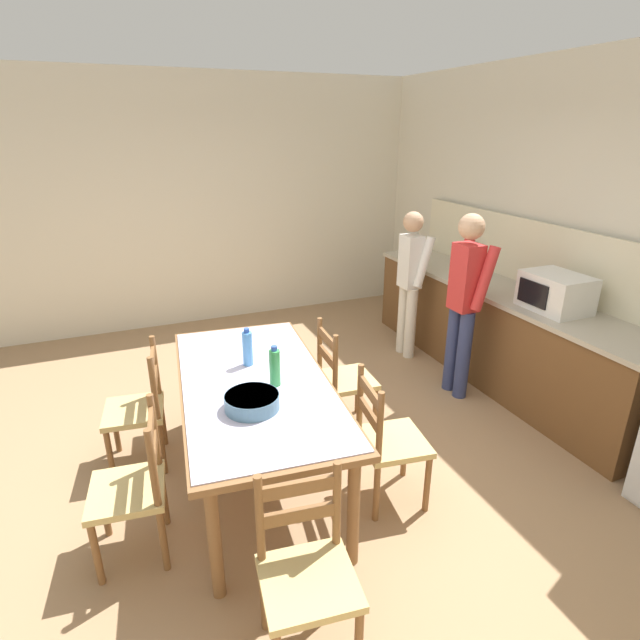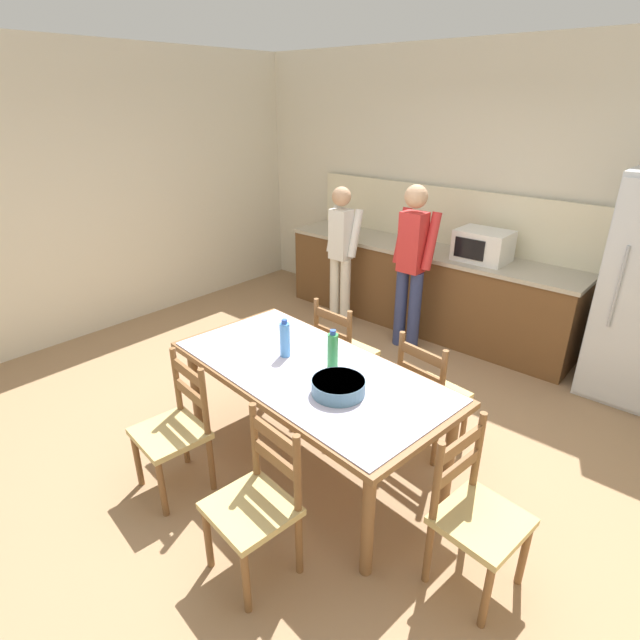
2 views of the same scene
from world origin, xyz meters
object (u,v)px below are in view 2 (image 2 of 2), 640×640
Objects in this scene: chair_side_far_left at (343,353)px; chair_head_end at (475,515)px; serving_bowl at (338,386)px; chair_side_near_left at (175,430)px; chair_side_far_right at (430,394)px; person_at_counter at (412,260)px; dining_table at (309,379)px; chair_side_near_right at (257,504)px; microwave at (483,246)px; bottle_near_centre at (285,339)px; person_at_sink at (341,249)px; bottle_off_centre at (333,351)px.

chair_head_end is at bearing 153.89° from chair_side_far_left.
chair_side_near_left is (-0.84, -0.62, -0.38)m from serving_bowl.
chair_side_near_left is (-0.15, -1.52, 0.00)m from chair_side_far_left.
person_at_counter reaches higher than chair_side_far_right.
dining_table is at bearing 61.70° from chair_side_near_left.
chair_side_near_right is at bearing -87.60° from serving_bowl.
chair_side_near_right reaches higher than serving_bowl.
bottle_near_centre is at bearing -95.09° from microwave.
chair_side_far_right is at bearing -124.86° from person_at_sink.
chair_side_near_right is (0.25, -0.91, -0.45)m from bottle_off_centre.
person_at_sink is at bearing 57.65° from chair_head_end.
bottle_near_centre is 1.12m from chair_side_far_right.
chair_head_end is 0.59× the size of person_at_sink.
chair_side_far_left is at bearing -140.11° from person_at_sink.
chair_side_far_right and chair_head_end have the same top height.
bottle_near_centre is at bearing 51.14° from chair_side_far_right.
microwave is 2.44m from bottle_off_centre.
chair_side_far_right is at bearing 54.90° from dining_table.
chair_side_far_right is 1.71m from person_at_counter.
dining_table is at bearing 162.60° from serving_bowl.
person_at_counter is at bearing 113.14° from chair_side_near_right.
chair_side_near_right is at bearing 92.64° from chair_side_far_right.
bottle_off_centre reaches higher than chair_side_near_left.
bottle_near_centre is 0.18× the size of person_at_sink.
person_at_sink is at bearing -46.35° from chair_side_far_left.
dining_table is 1.31× the size of person_at_sink.
bottle_off_centre is 0.84× the size of serving_bowl.
chair_side_far_right is 1.00× the size of chair_head_end.
person_at_sink is at bearing -160.02° from microwave.
chair_side_far_left is at bearing 2.56° from chair_side_far_right.
chair_head_end is 1.12m from chair_side_near_right.
bottle_off_centre is at bearing 60.27° from chair_side_near_left.
bottle_near_centre reaches higher than chair_side_near_left.
dining_table is 0.91m from chair_side_far_left.
microwave is 0.55× the size of chair_side_near_right.
chair_side_far_left is at bearing 127.16° from serving_bowl.
bottle_near_centre is at bearing -150.29° from person_at_sink.
dining_table is 2.21× the size of chair_side_far_left.
chair_side_far_left is (-0.36, 0.80, -0.25)m from dining_table.
bottle_near_centre is 0.30× the size of chair_side_near_left.
microwave is 0.33× the size of person_at_sink.
serving_bowl is at bearing -17.40° from dining_table.
serving_bowl is at bearing 98.79° from chair_side_near_right.
bottle_off_centre reaches higher than chair_head_end.
serving_bowl is at bearing -12.54° from bottle_near_centre.
person_at_sink is at bearing 114.63° from chair_side_near_left.
bottle_off_centre is 0.32m from serving_bowl.
chair_side_near_left is at bearing 88.17° from chair_side_far_left.
bottle_near_centre is at bearing -172.86° from person_at_counter.
person_at_counter is at bearing -91.23° from person_at_sink.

